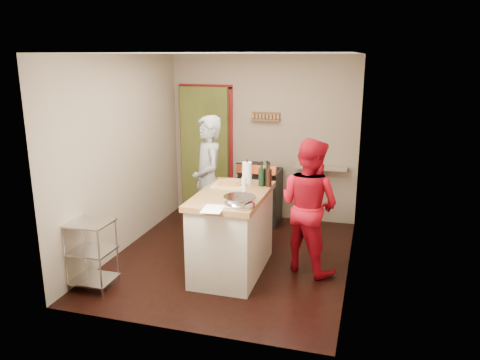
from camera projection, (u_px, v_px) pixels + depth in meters
name	position (u px, v px, depth m)	size (l,w,h in m)	color
floor	(231.00, 258.00, 6.16)	(3.50, 3.50, 0.00)	black
back_wall	(225.00, 146.00, 7.69)	(3.00, 0.44, 2.60)	gray
left_wall	(123.00, 155.00, 6.22)	(0.04, 3.50, 2.60)	gray
right_wall	(354.00, 169.00, 5.42)	(0.04, 3.50, 2.60)	gray
ceiling	(230.00, 52.00, 5.48)	(3.00, 3.50, 0.02)	white
stove	(260.00, 195.00, 7.35)	(0.60, 0.63, 1.00)	black
wire_shelving	(91.00, 251.00, 5.27)	(0.48, 0.40, 0.80)	silver
island	(232.00, 231.00, 5.65)	(0.80, 1.47, 1.31)	beige
person_stripe	(208.00, 182.00, 6.41)	(0.66, 0.43, 1.81)	#A3A4A8
person_red	(309.00, 206.00, 5.64)	(0.80, 0.62, 1.65)	#B80C1E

